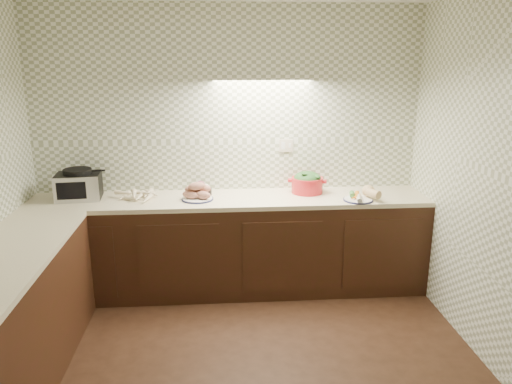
{
  "coord_description": "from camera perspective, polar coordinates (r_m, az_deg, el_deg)",
  "views": [
    {
      "loc": [
        -0.09,
        -2.84,
        2.18
      ],
      "look_at": [
        0.22,
        1.25,
        1.02
      ],
      "focal_mm": 35.0,
      "sensor_mm": 36.0,
      "label": 1
    }
  ],
  "objects": [
    {
      "name": "veg_plate",
      "position": [
        4.56,
        12.1,
        -0.29
      ],
      "size": [
        0.34,
        0.34,
        0.12
      ],
      "rotation": [
        0.0,
        0.0,
        0.36
      ],
      "color": "#1A1C46",
      "rests_on": "counter"
    },
    {
      "name": "sweet_potato_plate",
      "position": [
        4.49,
        -6.72,
        -0.13
      ],
      "size": [
        0.29,
        0.28,
        0.16
      ],
      "rotation": [
        0.0,
        0.0,
        -0.12
      ],
      "color": "#1A1C46",
      "rests_on": "counter"
    },
    {
      "name": "onion_bowl",
      "position": [
        4.63,
        -6.17,
        0.28
      ],
      "size": [
        0.17,
        0.17,
        0.13
      ],
      "color": "black",
      "rests_on": "counter"
    },
    {
      "name": "dutch_oven",
      "position": [
        4.69,
        5.87,
        1.1
      ],
      "size": [
        0.36,
        0.35,
        0.2
      ],
      "rotation": [
        0.0,
        0.0,
        -0.23
      ],
      "color": "red",
      "rests_on": "counter"
    },
    {
      "name": "parsnip_pile",
      "position": [
        4.63,
        -13.6,
        -0.34
      ],
      "size": [
        0.33,
        0.37,
        0.08
      ],
      "color": "#F7ECC4",
      "rests_on": "counter"
    },
    {
      "name": "room",
      "position": [
        2.9,
        -2.49,
        4.76
      ],
      "size": [
        3.6,
        3.6,
        2.6
      ],
      "color": "black",
      "rests_on": "ground"
    },
    {
      "name": "toaster_oven",
      "position": [
        4.74,
        -19.62,
        0.77
      ],
      "size": [
        0.41,
        0.33,
        0.27
      ],
      "rotation": [
        0.0,
        0.0,
        0.1
      ],
      "color": "black",
      "rests_on": "counter"
    },
    {
      "name": "counter",
      "position": [
        3.97,
        -12.68,
        -10.47
      ],
      "size": [
        3.6,
        3.6,
        0.9
      ],
      "color": "black",
      "rests_on": "ground"
    }
  ]
}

